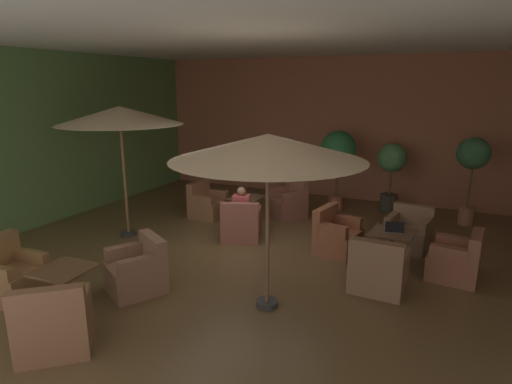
{
  "coord_description": "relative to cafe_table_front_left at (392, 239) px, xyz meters",
  "views": [
    {
      "loc": [
        3.34,
        -6.59,
        3.11
      ],
      "look_at": [
        0.0,
        0.52,
        1.14
      ],
      "focal_mm": 30.38,
      "sensor_mm": 36.0,
      "label": 1
    }
  ],
  "objects": [
    {
      "name": "open_laptop",
      "position": [
        0.02,
        0.0,
        0.18
      ],
      "size": [
        0.35,
        0.28,
        0.2
      ],
      "color": "#9EA0A5",
      "rests_on": "cafe_table_front_left"
    },
    {
      "name": "patron_blue_shirt",
      "position": [
        -2.99,
        0.1,
        0.22
      ],
      "size": [
        0.4,
        0.35,
        0.67
      ],
      "color": "#B34343",
      "rests_on": "ground_plane"
    },
    {
      "name": "armchair_front_right_south",
      "position": [
        -2.67,
        1.93,
        -0.16
      ],
      "size": [
        1.06,
        1.05,
        0.9
      ],
      "color": "brown",
      "rests_on": "ground_plane"
    },
    {
      "name": "armchair_front_left_east",
      "position": [
        1.04,
        -0.11,
        -0.19
      ],
      "size": [
        0.83,
        0.83,
        0.83
      ],
      "color": "brown",
      "rests_on": "ground_plane"
    },
    {
      "name": "armchair_front_left_west",
      "position": [
        -1.03,
        0.19,
        -0.18
      ],
      "size": [
        0.84,
        0.91,
        0.86
      ],
      "color": "brown",
      "rests_on": "ground_plane"
    },
    {
      "name": "armchair_front_right_north",
      "position": [
        -4.43,
        1.11,
        -0.19
      ],
      "size": [
        0.74,
        0.8,
        0.84
      ],
      "color": "brown",
      "rests_on": "ground_plane"
    },
    {
      "name": "armchair_front_left_south",
      "position": [
        0.18,
        1.03,
        -0.19
      ],
      "size": [
        0.89,
        0.87,
        0.81
      ],
      "color": "brown",
      "rests_on": "ground_plane"
    },
    {
      "name": "ceiling_slab",
      "position": [
        -2.47,
        -0.84,
        3.37
      ],
      "size": [
        10.11,
        10.4,
        0.06
      ],
      "primitive_type": "cube",
      "color": "silver",
      "rests_on": "wall_back_brick"
    },
    {
      "name": "potted_tree_mid_left",
      "position": [
        1.2,
        3.08,
        0.98
      ],
      "size": [
        0.71,
        0.71,
        1.99
      ],
      "color": "#A6694E",
      "rests_on": "ground_plane"
    },
    {
      "name": "armchair_front_left_north",
      "position": [
        -0.04,
        -1.05,
        -0.17
      ],
      "size": [
        0.82,
        0.82,
        0.88
      ],
      "color": "#886046",
      "rests_on": "ground_plane"
    },
    {
      "name": "potted_tree_mid_right",
      "position": [
        -0.56,
        3.42,
        0.65
      ],
      "size": [
        0.71,
        0.71,
        1.71
      ],
      "color": "#39372C",
      "rests_on": "ground_plane"
    },
    {
      "name": "wall_left_accent",
      "position": [
        -7.48,
        -0.84,
        1.42
      ],
      "size": [
        0.08,
        10.4,
        3.83
      ],
      "primitive_type": "cube",
      "color": "#5C8145",
      "rests_on": "ground_plane"
    },
    {
      "name": "wall_back_brick",
      "position": [
        -2.47,
        4.32,
        1.42
      ],
      "size": [
        10.11,
        0.08,
        3.83
      ],
      "primitive_type": "cube",
      "color": "#A86144",
      "rests_on": "ground_plane"
    },
    {
      "name": "armchair_mid_center_east",
      "position": [
        -3.22,
        -4.32,
        -0.16
      ],
      "size": [
        1.08,
        1.07,
        0.92
      ],
      "color": "brown",
      "rests_on": "ground_plane"
    },
    {
      "name": "potted_tree_left_corner",
      "position": [
        -1.8,
        3.05,
        0.97
      ],
      "size": [
        0.86,
        0.86,
        2.0
      ],
      "color": "#A86241",
      "rests_on": "ground_plane"
    },
    {
      "name": "patio_umbrella_center_beige",
      "position": [
        -1.39,
        -2.25,
        1.79
      ],
      "size": [
        2.63,
        2.63,
        2.48
      ],
      "color": "#2D2D2D",
      "rests_on": "ground_plane"
    },
    {
      "name": "armchair_mid_center_north",
      "position": [
        -4.94,
        -3.62,
        -0.16
      ],
      "size": [
        0.84,
        0.79,
        0.93
      ],
      "color": "brown",
      "rests_on": "ground_plane"
    },
    {
      "name": "iced_drink_cup",
      "position": [
        -0.1,
        0.12,
        0.18
      ],
      "size": [
        0.08,
        0.08,
        0.11
      ],
      "primitive_type": "cylinder",
      "color": "white",
      "rests_on": "cafe_table_front_left"
    },
    {
      "name": "cafe_table_mid_center",
      "position": [
        -3.9,
        -3.54,
        -0.0
      ],
      "size": [
        0.74,
        0.74,
        0.62
      ],
      "color": "black",
      "rests_on": "ground_plane"
    },
    {
      "name": "patio_umbrella_tall_red",
      "position": [
        -5.25,
        -0.74,
        2.0
      ],
      "size": [
        2.49,
        2.49,
        2.69
      ],
      "color": "#2D2D2D",
      "rests_on": "ground_plane"
    },
    {
      "name": "armchair_mid_center_south",
      "position": [
        -3.38,
        -2.65,
        -0.18
      ],
      "size": [
        1.05,
        1.06,
        0.84
      ],
      "color": "brown",
      "rests_on": "ground_plane"
    },
    {
      "name": "cafe_table_front_right",
      "position": [
        -3.34,
        1.08,
        -0.03
      ],
      "size": [
        0.67,
        0.67,
        0.62
      ],
      "color": "black",
      "rests_on": "ground_plane"
    },
    {
      "name": "cafe_table_front_left",
      "position": [
        0.0,
        0.0,
        0.0
      ],
      "size": [
        0.77,
        0.77,
        0.62
      ],
      "color": "black",
      "rests_on": "ground_plane"
    },
    {
      "name": "armchair_front_right_east",
      "position": [
        -2.98,
        0.06,
        -0.18
      ],
      "size": [
        0.97,
        0.97,
        0.84
      ],
      "color": "#915040",
      "rests_on": "ground_plane"
    },
    {
      "name": "ground_plane",
      "position": [
        -2.47,
        -0.84,
        -0.51
      ],
      "size": [
        10.11,
        10.4,
        0.02
      ],
      "primitive_type": "cube",
      "color": "brown"
    }
  ]
}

